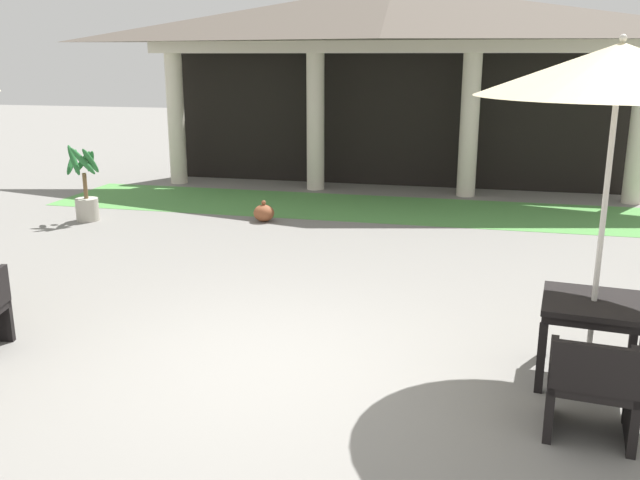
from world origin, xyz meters
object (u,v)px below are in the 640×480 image
patio_chair_near_foreground_south (593,386)px  patio_umbrella_near_foreground (619,73)px  patio_table_near_foreground (593,312)px  potted_palm_left_edge (85,193)px  terracotta_urn (264,213)px

patio_chair_near_foreground_south → patio_umbrella_near_foreground: bearing=90.0°
patio_table_near_foreground → patio_umbrella_near_foreground: patio_umbrella_near_foreground is taller
patio_chair_near_foreground_south → potted_palm_left_edge: size_ratio=0.62×
patio_table_near_foreground → patio_umbrella_near_foreground: (0.00, -0.00, 2.01)m
patio_chair_near_foreground_south → patio_table_near_foreground: bearing=90.0°
patio_chair_near_foreground_south → potted_palm_left_edge: potted_palm_left_edge is taller
patio_chair_near_foreground_south → terracotta_urn: (-4.51, 6.06, -0.26)m
potted_palm_left_edge → terracotta_urn: size_ratio=3.60×
patio_umbrella_near_foreground → potted_palm_left_edge: bearing=149.9°
patio_umbrella_near_foreground → terracotta_urn: bearing=132.3°
terracotta_urn → patio_umbrella_near_foreground: bearing=-47.7°
patio_chair_near_foreground_south → terracotta_urn: patio_chair_near_foreground_south is taller
patio_umbrella_near_foreground → terracotta_urn: (-4.63, 5.08, -2.49)m
patio_table_near_foreground → terracotta_urn: bearing=132.3°
patio_umbrella_near_foreground → patio_chair_near_foreground_south: (-0.11, -0.97, -2.24)m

